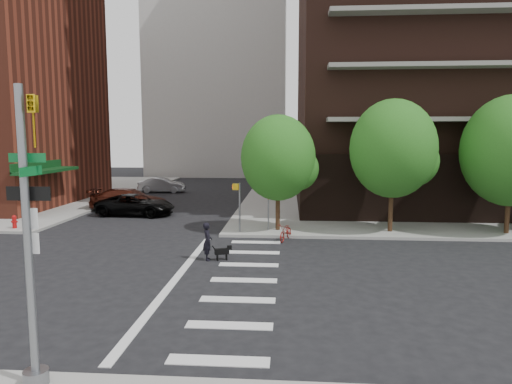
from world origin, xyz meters
TOP-DOWN VIEW (x-y plane):
  - ground at (0.00, 0.00)m, footprint 120.00×120.00m
  - sidewalk_ne at (20.50, 23.50)m, footprint 39.00×33.00m
  - crosswalk at (2.21, -0.00)m, footprint 3.85×13.00m
  - tree_a at (4.00, 8.50)m, footprint 4.00×4.00m
  - tree_b at (10.00, 8.50)m, footprint 4.50×4.50m
  - tree_c at (16.00, 8.50)m, footprint 5.00×5.00m
  - traffic_signal at (-0.47, -7.49)m, footprint 0.90×0.75m
  - pedestrian_signal at (2.32, 7.92)m, footprint 2.18×0.67m
  - fire_hydrant at (-10.50, 7.80)m, footprint 0.24×0.24m
  - parked_car_black at (-5.50, 13.19)m, footprint 2.69×5.23m
  - parked_car_maroon at (-6.58, 15.06)m, footprint 2.30×5.45m
  - parked_car_silver at (-7.28, 25.69)m, footprint 1.89×4.39m
  - scooter at (4.46, 6.50)m, footprint 1.04×1.75m
  - dog_walker at (1.20, 2.63)m, footprint 0.67×0.53m
  - dog at (1.85, 2.65)m, footprint 0.73×0.40m

SIDE VIEW (x-z plane):
  - ground at x=0.00m, z-range 0.00..0.00m
  - crosswalk at x=2.21m, z-range 0.00..0.01m
  - sidewalk_ne at x=20.50m, z-range 0.00..0.15m
  - dog at x=1.85m, z-range 0.08..0.69m
  - scooter at x=4.46m, z-range 0.00..0.87m
  - fire_hydrant at x=-10.50m, z-range 0.19..0.92m
  - parked_car_silver at x=-7.28m, z-range 0.00..1.40m
  - parked_car_black at x=-5.50m, z-range 0.00..1.41m
  - parked_car_maroon at x=-6.58m, z-range 0.00..1.57m
  - dog_walker at x=1.20m, z-range 0.00..1.61m
  - pedestrian_signal at x=2.32m, z-range 0.55..3.15m
  - traffic_signal at x=-0.47m, z-range -0.30..5.70m
  - tree_a at x=4.00m, z-range 1.09..6.99m
  - tree_c at x=16.00m, z-range 1.05..7.85m
  - tree_b at x=10.00m, z-range 1.22..7.87m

